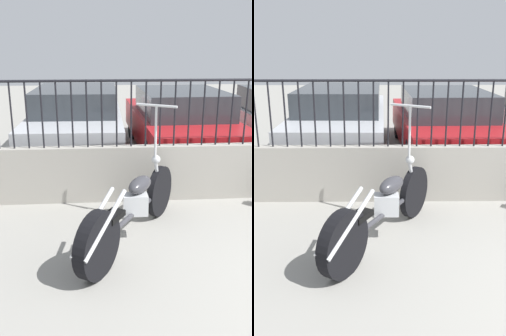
{
  "view_description": "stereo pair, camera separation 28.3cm",
  "coord_description": "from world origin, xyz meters",
  "views": [
    {
      "loc": [
        -2.89,
        -2.36,
        2.16
      ],
      "look_at": [
        -2.56,
        2.11,
        0.7
      ],
      "focal_mm": 40.0,
      "sensor_mm": 36.0,
      "label": 1
    },
    {
      "loc": [
        -2.61,
        -2.37,
        2.16
      ],
      "look_at": [
        -2.56,
        2.11,
        0.7
      ],
      "focal_mm": 40.0,
      "sensor_mm": 36.0,
      "label": 2
    }
  ],
  "objects": [
    {
      "name": "motorcycle_dark_grey",
      "position": [
        -2.58,
        1.42,
        0.4
      ],
      "size": [
        1.29,
        2.0,
        1.51
      ],
      "rotation": [
        0.0,
        0.0,
        1.02
      ],
      "color": "black",
      "rests_on": "ground_plane"
    },
    {
      "name": "car_silver",
      "position": [
        -3.32,
        5.37,
        0.7
      ],
      "size": [
        1.82,
        4.56,
        1.38
      ],
      "rotation": [
        0.0,
        0.0,
        1.55
      ],
      "color": "black",
      "rests_on": "ground_plane"
    },
    {
      "name": "car_red",
      "position": [
        -1.23,
        5.24,
        0.68
      ],
      "size": [
        1.85,
        4.59,
        1.33
      ],
      "rotation": [
        0.0,
        0.0,
        1.59
      ],
      "color": "black",
      "rests_on": "ground_plane"
    }
  ]
}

